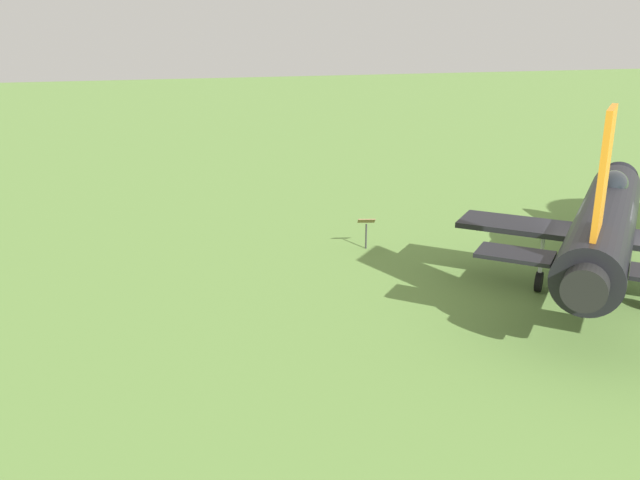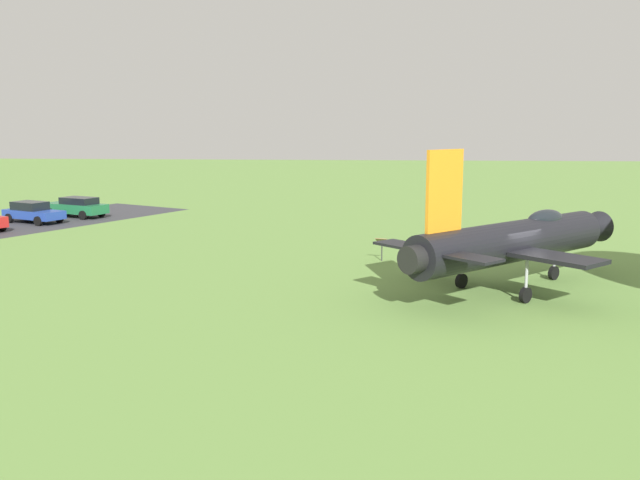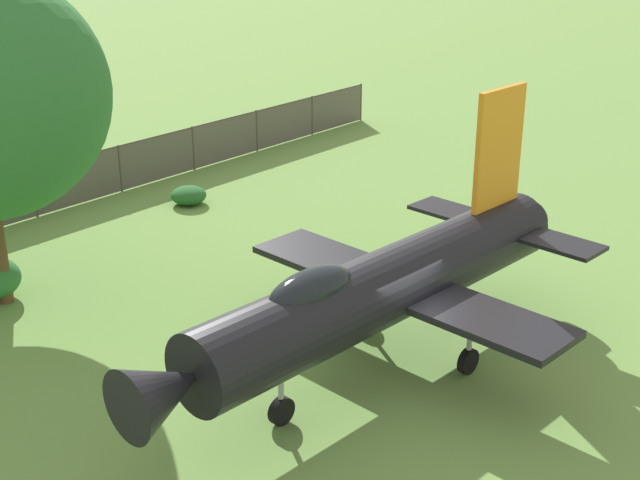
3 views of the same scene
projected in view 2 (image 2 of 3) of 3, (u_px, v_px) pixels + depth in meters
The scene contains 5 objects.
ground_plane at pixel (508, 291), 27.68m from camera, with size 200.00×200.00×0.00m, color #668E42.
display_jet at pixel (516, 240), 27.56m from camera, with size 10.80×10.55×5.75m.
info_plaque at pixel (382, 244), 33.63m from camera, with size 0.69×0.56×1.14m.
parked_car_green at pixel (76, 207), 49.44m from camera, with size 5.07×3.39×1.44m.
parked_car_blue at pixel (33, 212), 46.60m from camera, with size 4.69×3.35×1.43m.
Camera 2 is at (5.35, 27.48, 6.64)m, focal length 38.70 mm.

